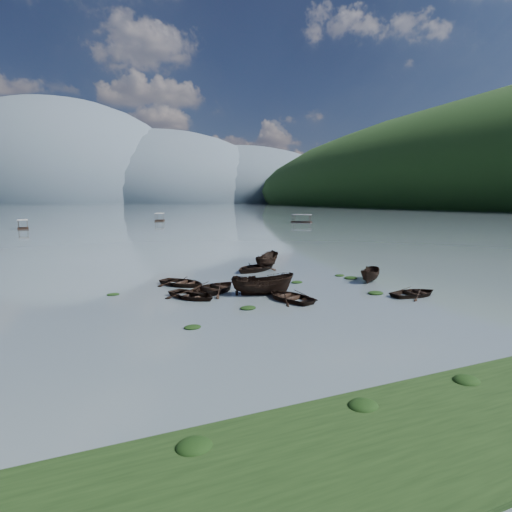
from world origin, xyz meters
name	(u,v)px	position (x,y,z in m)	size (l,w,h in m)	color
ground_plane	(324,308)	(0.00, 0.00, 0.00)	(2400.00, 2400.00, 0.00)	slate
haze_mtn_b	(64,203)	(-60.00, 900.00, 0.00)	(520.00, 520.00, 340.00)	#475666
haze_mtn_c	(162,203)	(140.00, 900.00, 0.00)	(520.00, 520.00, 260.00)	#475666
haze_mtn_d	(237,203)	(320.00, 900.00, 0.00)	(520.00, 520.00, 220.00)	#475666
rowboat_0	(192,298)	(-7.62, 6.15, 0.00)	(2.98, 4.18, 0.87)	black
rowboat_1	(214,292)	(-5.58, 7.35, 0.00)	(3.53, 4.94, 1.02)	black
rowboat_2	(263,295)	(-2.34, 5.09, 0.00)	(1.83, 4.86, 1.88)	black
rowboat_3	(289,300)	(-1.15, 2.86, 0.00)	(3.06, 4.29, 0.89)	black
rowboat_4	(415,296)	(8.28, 0.26, 0.00)	(2.85, 3.99, 0.83)	black
rowboat_5	(370,281)	(8.71, 6.05, 0.00)	(1.43, 3.80, 1.47)	black
rowboat_6	(183,285)	(-7.34, 10.82, 0.00)	(3.12, 4.36, 0.90)	black
rowboat_7	(254,271)	(0.97, 14.93, 0.00)	(3.50, 4.90, 1.01)	black
rowboat_8	(267,267)	(3.10, 16.37, 0.00)	(1.77, 4.71, 1.82)	black
weed_clump_0	(192,328)	(-9.30, -0.78, 0.00)	(1.00, 0.81, 0.22)	black
weed_clump_1	(248,309)	(-4.86, 1.77, 0.00)	(1.11, 0.89, 0.24)	black
weed_clump_2	(376,294)	(5.92, 1.90, 0.00)	(1.27, 1.01, 0.27)	black
weed_clump_3	(340,276)	(7.60, 9.22, 0.00)	(0.96, 0.81, 0.21)	black
weed_clump_4	(351,279)	(7.81, 7.71, 0.00)	(1.31, 1.04, 0.27)	black
weed_clump_5	(113,295)	(-13.05, 9.49, 0.00)	(0.96, 0.77, 0.20)	black
weed_clump_6	(208,290)	(-5.86, 8.14, 0.00)	(0.86, 0.72, 0.18)	black
weed_clump_7	(297,283)	(2.26, 8.01, 0.00)	(1.06, 0.85, 0.23)	black
pontoon_left	(23,229)	(-29.82, 92.24, 0.00)	(2.42, 5.80, 2.23)	black
pontoon_centre	(160,221)	(7.94, 116.50, 0.00)	(2.79, 6.70, 2.57)	black
pontoon_right	(301,222)	(48.70, 90.41, 0.00)	(2.67, 6.40, 2.46)	black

